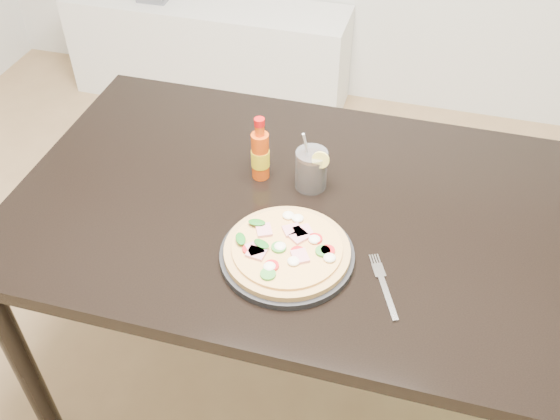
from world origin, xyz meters
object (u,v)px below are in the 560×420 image
(fork, at_px, (383,284))
(media_console, at_px, (209,51))
(cola_cup, at_px, (311,170))
(plate, at_px, (287,255))
(pizza, at_px, (287,249))
(hot_sauce_bottle, at_px, (260,154))
(dining_table, at_px, (292,226))

(fork, relative_size, media_console, 0.13)
(cola_cup, bearing_deg, fork, -51.08)
(cola_cup, height_order, fork, cola_cup)
(plate, xyz_separation_m, pizza, (-0.00, 0.00, 0.02))
(cola_cup, bearing_deg, plate, -88.45)
(plate, height_order, pizza, pizza)
(pizza, height_order, media_console, pizza)
(hot_sauce_bottle, height_order, media_console, hot_sauce_bottle)
(pizza, height_order, cola_cup, cola_cup)
(dining_table, xyz_separation_m, media_console, (-0.83, 1.55, -0.42))
(dining_table, xyz_separation_m, fork, (0.26, -0.21, 0.09))
(pizza, xyz_separation_m, hot_sauce_bottle, (-0.14, 0.26, 0.04))
(dining_table, bearing_deg, pizza, -79.42)
(dining_table, height_order, media_console, dining_table)
(pizza, distance_m, hot_sauce_bottle, 0.30)
(pizza, height_order, fork, pizza)
(dining_table, distance_m, cola_cup, 0.16)
(pizza, relative_size, media_console, 0.20)
(pizza, relative_size, cola_cup, 1.64)
(plate, relative_size, cola_cup, 1.76)
(plate, relative_size, media_console, 0.22)
(hot_sauce_bottle, distance_m, media_console, 1.74)
(dining_table, xyz_separation_m, plate, (0.03, -0.19, 0.09))
(dining_table, bearing_deg, hot_sauce_bottle, 143.75)
(dining_table, bearing_deg, plate, -79.43)
(fork, bearing_deg, cola_cup, 105.66)
(hot_sauce_bottle, bearing_deg, plate, -61.86)
(pizza, relative_size, hot_sauce_bottle, 1.59)
(cola_cup, relative_size, fork, 0.97)
(pizza, bearing_deg, media_console, 116.65)
(dining_table, distance_m, pizza, 0.22)
(pizza, bearing_deg, dining_table, 100.58)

